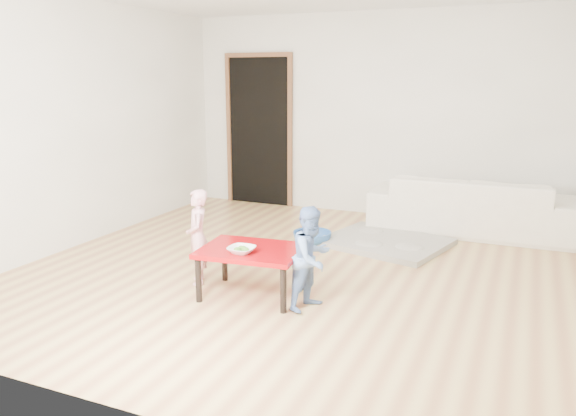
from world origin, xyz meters
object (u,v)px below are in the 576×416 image
Objects in this scene: bowl at (242,250)px; red_table at (252,272)px; child_blue at (312,258)px; basin at (312,238)px; child_pink at (198,237)px; sofa at (470,205)px.

red_table is at bearing 84.91° from bowl.
child_blue is 1.96× the size of basin.
sofa is at bearing 108.76° from child_pink.
red_table is 1.61m from basin.
child_blue is at bearing 10.57° from bowl.
sofa is at bearing 37.49° from basin.
red_table reaches higher than basin.
sofa reaches higher than bowl.
child_blue is (-0.90, -2.82, 0.08)m from sofa.
child_blue is at bearing -4.25° from red_table.
basin is at bearing 92.74° from red_table.
child_pink reaches higher than basin.
sofa is 5.39× the size of basin.
bowl is 0.26× the size of child_blue.
child_pink is 1.13m from child_blue.
child_blue is at bearing 49.25° from child_pink.
red_table is 0.98× the size of child_pink.
child_blue reaches higher than basin.
bowl is at bearing -87.91° from basin.
sofa is 1.94m from basin.
red_table is 0.59m from child_blue.
child_pink is at bearing 100.70° from child_blue.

